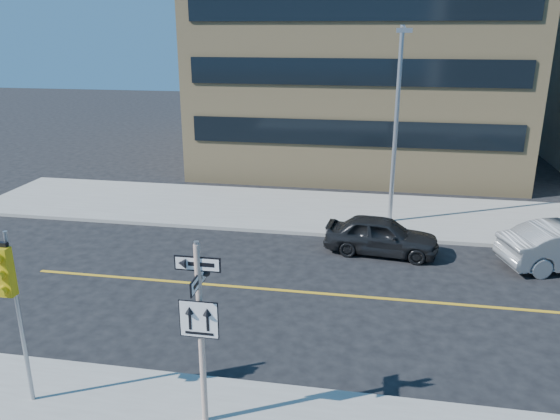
% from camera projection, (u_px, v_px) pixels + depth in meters
% --- Properties ---
extents(ground, '(120.00, 120.00, 0.00)m').
position_uv_depth(ground, '(235.00, 359.00, 13.89)').
color(ground, black).
rests_on(ground, ground).
extents(sign_pole, '(0.92, 0.92, 4.06)m').
position_uv_depth(sign_pole, '(200.00, 325.00, 10.77)').
color(sign_pole, white).
rests_on(sign_pole, near_sidewalk).
extents(traffic_signal, '(0.32, 0.45, 4.00)m').
position_uv_depth(traffic_signal, '(9.00, 285.00, 11.11)').
color(traffic_signal, gray).
rests_on(traffic_signal, near_sidewalk).
extents(parked_car_a, '(2.12, 4.33, 1.42)m').
position_uv_depth(parked_car_a, '(381.00, 235.00, 20.26)').
color(parked_car_a, black).
rests_on(parked_car_a, ground).
extents(streetlight_a, '(0.55, 2.25, 8.00)m').
position_uv_depth(streetlight_a, '(397.00, 114.00, 21.78)').
color(streetlight_a, gray).
rests_on(streetlight_a, far_sidewalk).
extents(building_brick, '(18.00, 18.00, 18.00)m').
position_uv_depth(building_brick, '(363.00, 12.00, 34.08)').
color(building_brick, tan).
rests_on(building_brick, ground).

